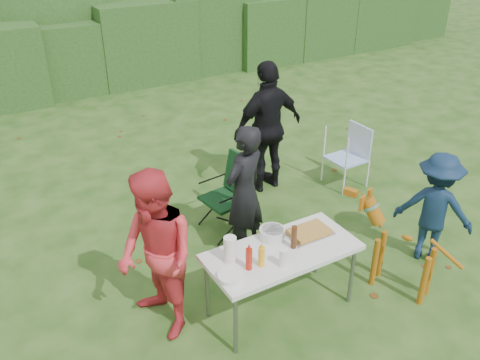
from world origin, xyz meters
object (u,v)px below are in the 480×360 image
mustard_bottle (262,257)px  person_black_puffy (268,127)px  beer_bottle (294,237)px  folding_table (282,254)px  lawn_chair (346,156)px  person_cook (244,193)px  camping_chair (226,195)px  dog (405,251)px  paper_towel_roll (230,249)px  person_red_jacket (157,257)px  ketchup_bottle (249,259)px  child (435,208)px

mustard_bottle → person_black_puffy: bearing=55.8°
mustard_bottle → beer_bottle: beer_bottle is taller
folding_table → lawn_chair: 2.89m
person_cook → person_black_puffy: person_black_puffy is taller
person_cook → camping_chair: (0.06, 0.55, -0.33)m
dog → paper_towel_roll: bearing=50.2°
folding_table → camping_chair: 1.61m
lawn_chair → paper_towel_roll: paper_towel_roll is taller
camping_chair → person_black_puffy: bearing=-155.6°
person_cook → paper_towel_roll: person_cook is taller
person_cook → folding_table: bearing=58.7°
person_red_jacket → camping_chair: (1.37, 1.20, -0.37)m
person_red_jacket → mustard_bottle: (0.83, -0.47, -0.01)m
person_black_puffy → person_red_jacket: bearing=34.2°
beer_bottle → mustard_bottle: bearing=-169.3°
person_cook → dog: (1.10, -1.42, -0.30)m
mustard_bottle → paper_towel_roll: (-0.21, 0.21, 0.03)m
dog → ketchup_bottle: size_ratio=4.81×
person_black_puffy → beer_bottle: size_ratio=7.78×
child → camping_chair: 2.44m
person_black_puffy → lawn_chair: person_black_puffy is taller
dog → child: bearing=-93.9°
camping_chair → paper_towel_roll: size_ratio=3.70×
person_red_jacket → mustard_bottle: size_ratio=8.47×
lawn_chair → child: bearing=78.4°
folding_table → beer_bottle: bearing=-9.9°
folding_table → dog: 1.35m
person_cook → child: person_cook is taller
dog → lawn_chair: size_ratio=1.18×
person_red_jacket → dog: 2.55m
person_cook → mustard_bottle: (-0.48, -1.12, 0.03)m
dog → ketchup_bottle: bearing=55.4°
person_red_jacket → child: bearing=73.3°
beer_bottle → person_red_jacket: bearing=162.4°
person_red_jacket → ketchup_bottle: (0.71, -0.46, 0.00)m
folding_table → dog: dog is taller
ketchup_bottle → child: bearing=-1.4°
folding_table → camping_chair: bearing=81.2°
ketchup_bottle → beer_bottle: beer_bottle is taller
person_black_puffy → paper_towel_roll: (-1.79, -2.12, -0.06)m
folding_table → beer_bottle: (0.12, -0.02, 0.17)m
lawn_chair → person_black_puffy: bearing=-27.4°
camping_chair → lawn_chair: bearing=176.1°
paper_towel_roll → camping_chair: bearing=62.7°
dog → mustard_bottle: dog is taller
person_cook → camping_chair: 0.64m
ketchup_bottle → beer_bottle: 0.54m
ketchup_bottle → beer_bottle: bearing=6.5°
paper_towel_roll → beer_bottle: bearing=-11.5°
person_red_jacket → ketchup_bottle: 0.84m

